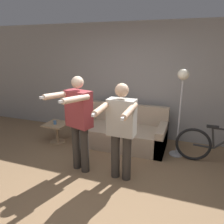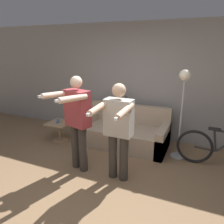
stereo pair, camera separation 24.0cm
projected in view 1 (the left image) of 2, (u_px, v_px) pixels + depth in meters
ground_plane at (95, 196)px, 3.16m from camera, size 16.00×16.00×0.00m
wall_back at (138, 82)px, 4.98m from camera, size 10.00×0.05×2.60m
couch at (123, 133)px, 4.76m from camera, size 1.85×0.90×0.83m
person_left at (78, 119)px, 3.56m from camera, size 0.63×0.77×1.63m
person_right at (121, 127)px, 3.33m from camera, size 0.51×0.68×1.56m
cat at (117, 100)px, 4.96m from camera, size 0.51×0.13×0.17m
floor_lamp at (182, 91)px, 4.00m from camera, size 0.27×0.27×1.69m
side_table at (57, 129)px, 4.84m from camera, size 0.49×0.49×0.44m
cup at (55, 122)px, 4.75m from camera, size 0.07×0.07×0.08m
bicycle at (221, 147)px, 3.91m from camera, size 1.57×0.07×0.73m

